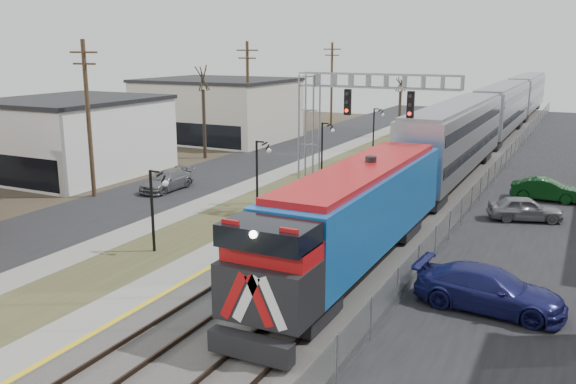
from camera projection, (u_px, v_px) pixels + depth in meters
The scene contains 19 objects.
street_west at pixel (217, 173), 47.10m from camera, with size 7.00×120.00×0.04m, color black.
sidewalk at pixel (268, 178), 45.14m from camera, with size 2.00×120.00×0.08m, color gray.
grass_median at pixel (305, 182), 43.84m from camera, with size 4.00×120.00×0.06m, color #3D4525.
platform at pixel (344, 185), 42.51m from camera, with size 2.00×120.00×0.24m, color gray.
ballast_bed at pixel (414, 193), 40.34m from camera, with size 8.00×120.00×0.20m, color #595651.
platform_edge at pixel (356, 185), 42.10m from camera, with size 0.24×120.00×0.01m, color gold.
track_near at pixel (385, 187), 41.17m from camera, with size 1.58×120.00×0.15m.
track_far at pixel (437, 193), 39.65m from camera, with size 1.58×120.00×0.15m.
train at pixel (489, 120), 56.55m from camera, with size 3.00×85.85×5.33m.
signal_gantry at pixel (337, 119), 34.17m from camera, with size 9.00×1.07×8.15m.
lampposts at pixel (156, 210), 28.84m from camera, with size 0.14×62.14×4.00m.
utility_poles at pixel (89, 120), 38.55m from camera, with size 0.28×80.28×10.00m.
fence at pixel (480, 189), 38.35m from camera, with size 0.04×120.00×1.60m, color gray.
buildings_west at pixel (10, 146), 41.15m from camera, with size 14.00×67.00×7.00m.
bare_trees at pixel (230, 131), 50.38m from camera, with size 12.30×42.30×5.95m.
car_lot_d at pixel (489, 290), 22.50m from camera, with size 2.21×5.44×1.58m, color navy.
car_lot_e at pixel (525, 209), 34.09m from camera, with size 1.62×4.02×1.37m, color slate.
car_lot_f at pixel (546, 190), 38.51m from camera, with size 1.47×4.21×1.39m, color #0B3912.
car_street_b at pixel (167, 181), 41.27m from camera, with size 1.83×4.51×1.31m, color slate.
Camera 1 is at (14.05, -3.81, 9.58)m, focal length 38.00 mm.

